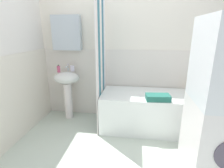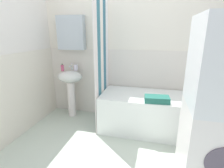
# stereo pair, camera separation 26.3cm
# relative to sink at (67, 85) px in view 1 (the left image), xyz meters

# --- Properties ---
(ground_plane) EXTENTS (4.80, 5.60, 0.04)m
(ground_plane) POSITION_rel_sink_xyz_m (1.08, -1.03, -0.63)
(ground_plane) COLOR silver
(wall_back_tiled) EXTENTS (3.60, 0.18, 2.40)m
(wall_back_tiled) POSITION_rel_sink_xyz_m (1.02, 0.23, 0.53)
(wall_back_tiled) COLOR white
(wall_back_tiled) RESTS_ON ground_plane
(wall_left_tiled) EXTENTS (0.07, 1.81, 2.40)m
(wall_left_tiled) POSITION_rel_sink_xyz_m (-0.49, -0.69, 0.50)
(wall_left_tiled) COLOR white
(wall_left_tiled) RESTS_ON ground_plane
(sink) EXTENTS (0.44, 0.34, 0.84)m
(sink) POSITION_rel_sink_xyz_m (0.00, 0.00, 0.00)
(sink) COLOR white
(sink) RESTS_ON ground_plane
(faucet) EXTENTS (0.03, 0.12, 0.12)m
(faucet) POSITION_rel_sink_xyz_m (0.00, 0.08, 0.28)
(faucet) COLOR silver
(faucet) RESTS_ON sink
(soap_dispenser) EXTENTS (0.05, 0.05, 0.13)m
(soap_dispenser) POSITION_rel_sink_xyz_m (-0.11, -0.03, 0.28)
(soap_dispenser) COLOR #C44B70
(soap_dispenser) RESTS_ON sink
(toothbrush_cup) EXTENTS (0.07, 0.07, 0.10)m
(toothbrush_cup) POSITION_rel_sink_xyz_m (0.08, 0.08, 0.27)
(toothbrush_cup) COLOR white
(toothbrush_cup) RESTS_ON sink
(bathtub) EXTENTS (1.64, 0.69, 0.57)m
(bathtub) POSITION_rel_sink_xyz_m (1.47, -0.15, -0.33)
(bathtub) COLOR white
(bathtub) RESTS_ON ground_plane
(shower_curtain) EXTENTS (0.01, 0.69, 2.00)m
(shower_curtain) POSITION_rel_sink_xyz_m (0.63, -0.15, 0.39)
(shower_curtain) COLOR white
(shower_curtain) RESTS_ON ground_plane
(body_wash_bottle) EXTENTS (0.04, 0.04, 0.20)m
(body_wash_bottle) POSITION_rel_sink_xyz_m (2.19, 0.13, 0.05)
(body_wash_bottle) COLOR #BF4A6C
(body_wash_bottle) RESTS_ON bathtub
(shampoo_bottle) EXTENTS (0.07, 0.07, 0.20)m
(shampoo_bottle) POSITION_rel_sink_xyz_m (2.09, 0.10, 0.05)
(shampoo_bottle) COLOR gold
(shampoo_bottle) RESTS_ON bathtub
(towel_folded) EXTENTS (0.34, 0.21, 0.08)m
(towel_folded) POSITION_rel_sink_xyz_m (1.48, -0.39, -0.00)
(towel_folded) COLOR #25685A
(towel_folded) RESTS_ON bathtub
(washer_dryer_stack) EXTENTS (0.58, 0.64, 1.63)m
(washer_dryer_stack) POSITION_rel_sink_xyz_m (2.03, -0.99, 0.20)
(washer_dryer_stack) COLOR white
(washer_dryer_stack) RESTS_ON ground_plane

